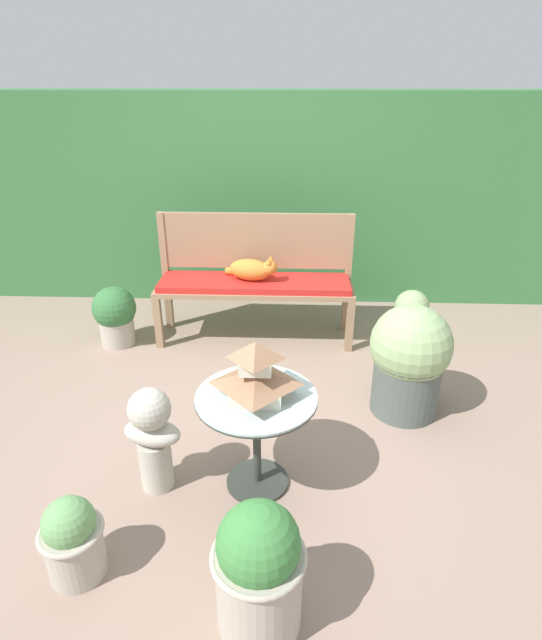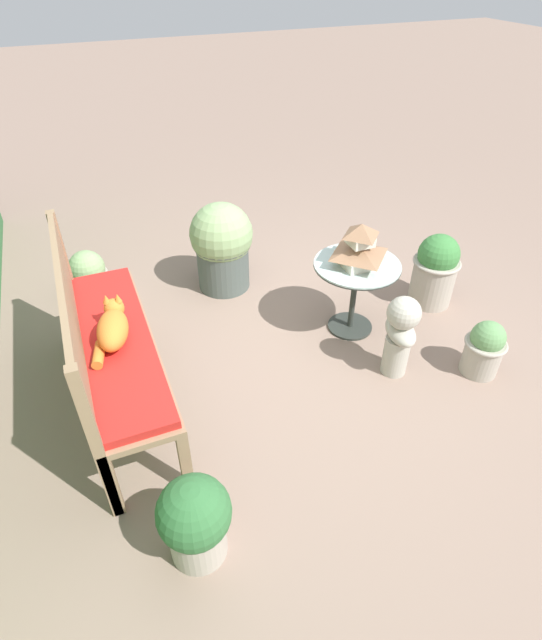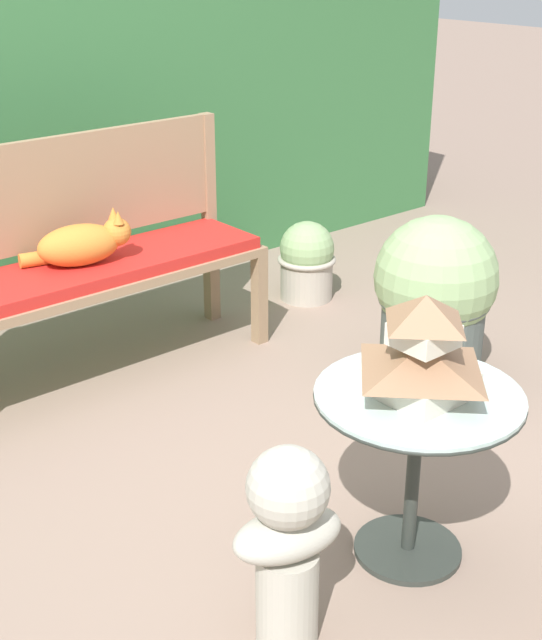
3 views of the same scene
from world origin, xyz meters
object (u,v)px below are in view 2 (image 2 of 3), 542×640
potted_plant_bench_left (435,270)px  garden_bench (118,347)px  potted_plant_table_far (222,245)px  potted_plant_hedge_corner (484,348)px  potted_plant_patio_mid (89,275)px  garden_bust (400,332)px  pagoda_birdhouse (359,247)px  patio_table (356,278)px  cat (112,328)px  potted_plant_bench_right (195,520)px

potted_plant_bench_left → garden_bench: bearing=94.3°
potted_plant_table_far → potted_plant_hedge_corner: (-1.74, -1.33, -0.19)m
potted_plant_patio_mid → garden_bust: bearing=-133.5°
garden_bench → pagoda_birdhouse: size_ratio=4.70×
potted_plant_table_far → potted_plant_patio_mid: bearing=76.4°
patio_table → pagoda_birdhouse: (-0.00, 0.00, 0.26)m
garden_bench → potted_plant_table_far: bearing=-43.1°
patio_table → pagoda_birdhouse: bearing=180.0°
potted_plant_table_far → potted_plant_hedge_corner: potted_plant_table_far is taller
potted_plant_bench_left → cat: bearing=94.7°
patio_table → potted_plant_patio_mid: size_ratio=1.47×
garden_bench → potted_plant_table_far: potted_plant_table_far is taller
potted_plant_hedge_corner → garden_bust: bearing=67.6°
cat → potted_plant_bench_left: 2.59m
patio_table → potted_plant_patio_mid: 2.22m
patio_table → potted_plant_table_far: bearing=37.5°
cat → garden_bust: bearing=-89.6°
patio_table → potted_plant_table_far: (0.96, 0.73, -0.06)m
garden_bust → garden_bench: bearing=90.0°
potted_plant_bench_left → potted_plant_table_far: bearing=59.7°
garden_bust → potted_plant_hedge_corner: size_ratio=1.48×
patio_table → potted_plant_patio_mid: (1.22, 1.84, -0.25)m
patio_table → pagoda_birdhouse: pagoda_birdhouse is taller
potted_plant_bench_right → patio_table: bearing=-50.9°
garden_bust → potted_plant_bench_right: garden_bust is taller
garden_bench → patio_table: patio_table is taller
patio_table → potted_plant_bench_left: 0.81m
cat → pagoda_birdhouse: 1.77m
garden_bench → pagoda_birdhouse: bearing=-85.6°
potted_plant_hedge_corner → potted_plant_patio_mid: bearing=50.4°
potted_plant_bench_left → potted_plant_bench_right: bearing=119.6°
pagoda_birdhouse → potted_plant_hedge_corner: pagoda_birdhouse is taller
potted_plant_hedge_corner → garden_bench: bearing=74.5°
pagoda_birdhouse → potted_plant_bench_left: bearing=-85.7°
cat → potted_plant_bench_left: cat is taller
patio_table → potted_plant_bench_left: size_ratio=1.03×
potted_plant_bench_right → potted_plant_bench_left: 2.77m
potted_plant_bench_right → potted_plant_patio_mid: bearing=5.2°
garden_bench → potted_plant_bench_right: garden_bench is taller
potted_plant_hedge_corner → pagoda_birdhouse: bearing=37.2°
garden_bust → potted_plant_hedge_corner: garden_bust is taller
potted_plant_table_far → patio_table: bearing=-142.5°
potted_plant_bench_left → potted_plant_hedge_corner: potted_plant_bench_left is taller
pagoda_birdhouse → potted_plant_bench_left: size_ratio=0.56×
garden_bench → garden_bust: 1.85m
potted_plant_table_far → potted_plant_bench_right: bearing=158.9°
cat → garden_bust: cat is taller
pagoda_birdhouse → potted_plant_hedge_corner: (-0.79, -0.60, -0.51)m
garden_bust → potted_plant_table_far: potted_plant_table_far is taller
potted_plant_table_far → potted_plant_hedge_corner: size_ratio=1.82×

